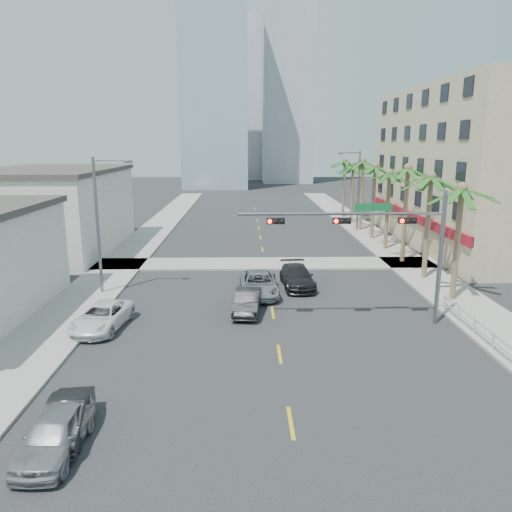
{
  "coord_description": "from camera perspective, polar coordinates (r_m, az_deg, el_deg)",
  "views": [
    {
      "loc": [
        -1.62,
        -18.19,
        9.89
      ],
      "look_at": [
        -1.0,
        9.84,
        3.5
      ],
      "focal_mm": 35.0,
      "sensor_mm": 36.0,
      "label": 1
    }
  ],
  "objects": [
    {
      "name": "ground",
      "position": [
        20.77,
        3.48,
        -15.63
      ],
      "size": [
        260.0,
        260.0,
        0.0
      ],
      "primitive_type": "plane",
      "color": "#262628",
      "rests_on": "ground"
    },
    {
      "name": "sidewalk_right",
      "position": [
        41.71,
        17.84,
        -1.4
      ],
      "size": [
        4.0,
        120.0,
        0.15
      ],
      "primitive_type": "cube",
      "color": "gray",
      "rests_on": "ground"
    },
    {
      "name": "sidewalk_left",
      "position": [
        40.77,
        -15.98,
        -1.6
      ],
      "size": [
        4.0,
        120.0,
        0.15
      ],
      "primitive_type": "cube",
      "color": "gray",
      "rests_on": "ground"
    },
    {
      "name": "sidewalk_cross",
      "position": [
        41.4,
        1.01,
        -0.87
      ],
      "size": [
        80.0,
        4.0,
        0.15
      ],
      "primitive_type": "cube",
      "color": "gray",
      "rests_on": "ground"
    },
    {
      "name": "building_right",
      "position": [
        53.71,
        25.15,
        9.09
      ],
      "size": [
        15.25,
        28.0,
        15.0
      ],
      "color": "tan",
      "rests_on": "ground"
    },
    {
      "name": "building_left_far",
      "position": [
        49.93,
        -22.32,
        4.64
      ],
      "size": [
        11.0,
        18.0,
        7.2
      ],
      "primitive_type": "cube",
      "color": "beige",
      "rests_on": "ground"
    },
    {
      "name": "tower_far_left",
      "position": [
        114.24,
        -4.74,
        19.9
      ],
      "size": [
        14.0,
        14.0,
        48.0
      ],
      "primitive_type": "cube",
      "color": "#99B2C6",
      "rests_on": "ground"
    },
    {
      "name": "tower_far_right",
      "position": [
        130.19,
        3.69,
        21.7
      ],
      "size": [
        12.0,
        12.0,
        60.0
      ],
      "primitive_type": "cube",
      "color": "#ADADB2",
      "rests_on": "ground"
    },
    {
      "name": "tower_far_center",
      "position": [
        143.62,
        -1.89,
        17.27
      ],
      "size": [
        16.0,
        16.0,
        42.0
      ],
      "primitive_type": "cube",
      "color": "#ADADB2",
      "rests_on": "ground"
    },
    {
      "name": "traffic_signal_mast",
      "position": [
        27.59,
        14.33,
        2.36
      ],
      "size": [
        11.12,
        0.54,
        7.2
      ],
      "color": "slate",
      "rests_on": "ground"
    },
    {
      "name": "palm_tree_0",
      "position": [
        33.07,
        22.48,
        7.01
      ],
      "size": [
        4.8,
        4.8,
        7.8
      ],
      "color": "brown",
      "rests_on": "ground"
    },
    {
      "name": "palm_tree_1",
      "position": [
        37.85,
        19.39,
        8.4
      ],
      "size": [
        4.8,
        4.8,
        8.16
      ],
      "color": "brown",
      "rests_on": "ground"
    },
    {
      "name": "palm_tree_2",
      "position": [
        42.74,
        16.99,
        9.46
      ],
      "size": [
        4.8,
        4.8,
        8.52
      ],
      "color": "brown",
      "rests_on": "ground"
    },
    {
      "name": "palm_tree_3",
      "position": [
        47.74,
        15.0,
        9.04
      ],
      "size": [
        4.8,
        4.8,
        7.8
      ],
      "color": "brown",
      "rests_on": "ground"
    },
    {
      "name": "palm_tree_4",
      "position": [
        52.73,
        13.46,
        9.82
      ],
      "size": [
        4.8,
        4.8,
        8.16
      ],
      "color": "brown",
      "rests_on": "ground"
    },
    {
      "name": "palm_tree_5",
      "position": [
        57.76,
        12.17,
        10.46
      ],
      "size": [
        4.8,
        4.8,
        8.52
      ],
      "color": "brown",
      "rests_on": "ground"
    },
    {
      "name": "palm_tree_6",
      "position": [
        62.86,
        11.05,
        10.05
      ],
      "size": [
        4.8,
        4.8,
        7.8
      ],
      "color": "brown",
      "rests_on": "ground"
    },
    {
      "name": "palm_tree_7",
      "position": [
        67.93,
        10.13,
        10.57
      ],
      "size": [
        4.8,
        4.8,
        8.16
      ],
      "color": "brown",
      "rests_on": "ground"
    },
    {
      "name": "streetlight_left",
      "position": [
        33.87,
        -17.37,
        4.05
      ],
      "size": [
        2.55,
        0.25,
        9.0
      ],
      "color": "slate",
      "rests_on": "ground"
    },
    {
      "name": "streetlight_right",
      "position": [
        57.79,
        11.46,
        7.79
      ],
      "size": [
        2.55,
        0.25,
        9.0
      ],
      "color": "slate",
      "rests_on": "ground"
    },
    {
      "name": "guardrail",
      "position": [
        28.5,
        23.74,
        -7.17
      ],
      "size": [
        0.08,
        8.08,
        1.0
      ],
      "color": "silver",
      "rests_on": "ground"
    },
    {
      "name": "car_parked_near",
      "position": [
        18.31,
        -21.97,
        -18.31
      ],
      "size": [
        1.73,
        4.13,
        1.39
      ],
      "primitive_type": "imported",
      "rotation": [
        0.0,
        0.0,
        -0.02
      ],
      "color": "#B1B1B6",
      "rests_on": "ground"
    },
    {
      "name": "car_parked_mid",
      "position": [
        19.17,
        -20.86,
        -17.02
      ],
      "size": [
        1.73,
        3.86,
        1.23
      ],
      "primitive_type": "imported",
      "rotation": [
        0.0,
        0.0,
        0.12
      ],
      "color": "black",
      "rests_on": "ground"
    },
    {
      "name": "car_parked_far",
      "position": [
        28.45,
        -17.19,
        -6.66
      ],
      "size": [
        2.85,
        5.09,
        1.34
      ],
      "primitive_type": "imported",
      "rotation": [
        0.0,
        0.0,
        -0.13
      ],
      "color": "white",
      "rests_on": "ground"
    },
    {
      "name": "car_lane_left",
      "position": [
        29.66,
        -0.98,
        -5.23
      ],
      "size": [
        1.87,
        4.32,
        1.38
      ],
      "primitive_type": "imported",
      "rotation": [
        0.0,
        0.0,
        -0.1
      ],
      "color": "black",
      "rests_on": "ground"
    },
    {
      "name": "car_lane_center",
      "position": [
        33.09,
        0.3,
        -3.21
      ],
      "size": [
        2.6,
        5.42,
        1.49
      ],
      "primitive_type": "imported",
      "rotation": [
        0.0,
        0.0,
        0.03
      ],
      "color": "#ADAEB2",
      "rests_on": "ground"
    },
    {
      "name": "car_lane_right",
      "position": [
        34.96,
        4.72,
        -2.38
      ],
      "size": [
        2.34,
        5.2,
        1.48
      ],
      "primitive_type": "imported",
      "rotation": [
        0.0,
        0.0,
        0.05
      ],
      "color": "black",
      "rests_on": "ground"
    }
  ]
}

